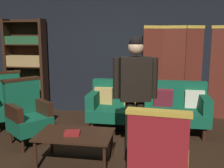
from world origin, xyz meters
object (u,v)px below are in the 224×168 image
object	(u,v)px
velvet_couch	(148,105)
coffee_table	(75,137)
standing_figure	(135,88)
armchair_wing_right	(7,102)
folding_screen	(184,71)
armchair_wing_left	(27,114)
book_red_leather	(72,133)
armchair_gilt_accent	(159,159)
bookshelf	(26,64)

from	to	relation	value
velvet_couch	coffee_table	size ratio (longest dim) A/B	2.12
standing_figure	velvet_couch	bearing A→B (deg)	84.20
armchair_wing_right	standing_figure	size ratio (longest dim) A/B	0.61
folding_screen	coffee_table	world-z (taller)	folding_screen
folding_screen	armchair_wing_left	size ratio (longest dim) A/B	1.83
armchair_wing_left	standing_figure	xyz separation A→B (m)	(1.72, -0.34, 0.54)
folding_screen	coffee_table	xyz separation A→B (m)	(-1.62, -2.37, -0.61)
folding_screen	book_red_leather	bearing A→B (deg)	-124.44
coffee_table	armchair_gilt_accent	xyz separation A→B (m)	(1.10, -0.71, 0.12)
bookshelf	book_red_leather	xyz separation A→B (m)	(1.76, -2.27, -0.63)
folding_screen	standing_figure	xyz separation A→B (m)	(-0.84, -2.17, 0.04)
bookshelf	armchair_wing_right	distance (m)	1.22
coffee_table	armchair_wing_right	distance (m)	2.05
coffee_table	armchair_gilt_accent	bearing A→B (deg)	-32.99
folding_screen	standing_figure	bearing A→B (deg)	-111.11
folding_screen	standing_figure	size ratio (longest dim) A/B	1.12
coffee_table	book_red_leather	size ratio (longest dim) A/B	4.97
armchair_wing_left	bookshelf	bearing A→B (deg)	116.30
velvet_couch	book_red_leather	size ratio (longest dim) A/B	10.54
armchair_wing_left	armchair_wing_right	world-z (taller)	same
coffee_table	book_red_leather	distance (m)	0.08
folding_screen	book_red_leather	world-z (taller)	folding_screen
standing_figure	book_red_leather	bearing A→B (deg)	-164.04
coffee_table	bookshelf	bearing A→B (deg)	128.55
bookshelf	book_red_leather	world-z (taller)	bookshelf
bookshelf	armchair_gilt_accent	distance (m)	4.17
bookshelf	velvet_couch	bearing A→B (deg)	-15.30
folding_screen	velvet_couch	xyz separation A→B (m)	(-0.71, -0.87, -0.53)
armchair_wing_left	armchair_wing_right	xyz separation A→B (m)	(-0.73, 0.64, 0.00)
armchair_wing_left	armchair_gilt_accent	bearing A→B (deg)	-31.48
coffee_table	armchair_wing_left	distance (m)	1.09
velvet_couch	armchair_wing_right	xyz separation A→B (m)	(-2.59, -0.33, 0.03)
coffee_table	velvet_couch	bearing A→B (deg)	58.82
armchair_gilt_accent	standing_figure	size ratio (longest dim) A/B	0.61
velvet_couch	book_red_leather	xyz separation A→B (m)	(-0.94, -1.53, -0.02)
armchair_gilt_accent	book_red_leather	xyz separation A→B (m)	(-1.13, 0.68, -0.05)
velvet_couch	coffee_table	xyz separation A→B (m)	(-0.91, -1.51, -0.08)
bookshelf	armchair_wing_left	xyz separation A→B (m)	(0.84, -1.71, -0.58)
coffee_table	armchair_wing_left	world-z (taller)	armchair_wing_left
folding_screen	book_red_leather	size ratio (longest dim) A/B	9.44
armchair_gilt_accent	book_red_leather	world-z (taller)	armchair_gilt_accent
bookshelf	standing_figure	distance (m)	3.28
coffee_table	armchair_wing_left	size ratio (longest dim) A/B	0.96
folding_screen	armchair_wing_left	distance (m)	3.19
velvet_couch	armchair_gilt_accent	bearing A→B (deg)	-85.25
folding_screen	armchair_wing_left	bearing A→B (deg)	-144.42
armchair_wing_right	armchair_wing_left	bearing A→B (deg)	-41.10
velvet_couch	armchair_gilt_accent	distance (m)	2.22
armchair_wing_right	book_red_leather	bearing A→B (deg)	-36.21
velvet_couch	coffee_table	distance (m)	1.76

